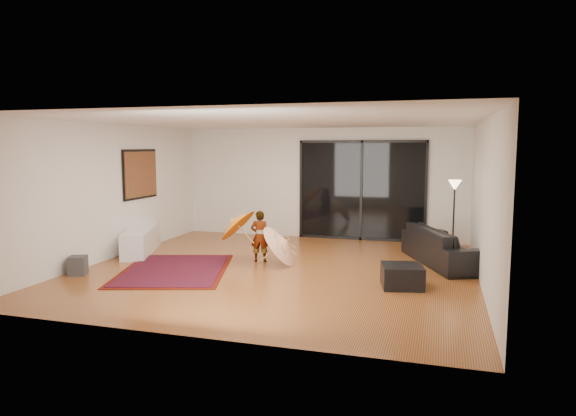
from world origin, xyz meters
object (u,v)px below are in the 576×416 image
at_px(ottoman, 402,276).
at_px(child, 260,236).
at_px(media_console, 141,240).
at_px(sofa, 445,246).

relative_size(ottoman, child, 0.63).
xyz_separation_m(media_console, child, (2.71, -0.09, 0.24)).
distance_m(media_console, sofa, 6.25).
distance_m(media_console, child, 2.73).
xyz_separation_m(sofa, child, (-3.49, -0.84, 0.16)).
relative_size(sofa, ottoman, 3.76).
bearing_deg(ottoman, media_console, 167.94).
xyz_separation_m(ottoman, child, (-2.81, 1.09, 0.32)).
bearing_deg(sofa, media_console, 73.53).
xyz_separation_m(media_console, sofa, (6.20, 0.75, 0.09)).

